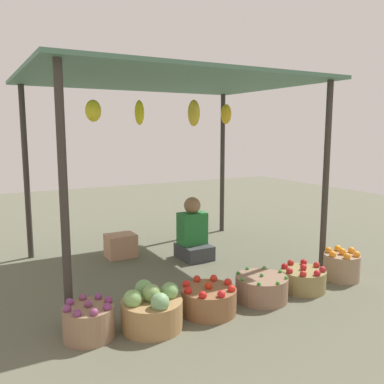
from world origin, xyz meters
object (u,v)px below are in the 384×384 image
at_px(basket_red_apples, 303,279).
at_px(wooden_crate_near_vendor, 121,245).
at_px(basket_purple_onions, 89,321).
at_px(basket_cabbages, 152,310).
at_px(basket_oranges, 342,266).
at_px(vendor_person, 193,235).
at_px(basket_green_chilies, 262,288).
at_px(basket_red_tomatoes, 208,300).

distance_m(basket_red_apples, wooden_crate_near_vendor, 2.32).
bearing_deg(basket_purple_onions, wooden_crate_near_vendor, 63.71).
bearing_deg(wooden_crate_near_vendor, basket_cabbages, -102.36).
bearing_deg(basket_purple_onions, basket_oranges, -1.64).
distance_m(vendor_person, basket_oranges, 1.79).
bearing_deg(basket_purple_onions, basket_green_chilies, -2.86).
height_order(vendor_person, basket_oranges, vendor_person).
relative_size(basket_red_tomatoes, basket_green_chilies, 1.00).
relative_size(basket_purple_onions, basket_red_tomatoes, 0.80).
bearing_deg(wooden_crate_near_vendor, basket_oranges, -47.04).
distance_m(vendor_person, wooden_crate_near_vendor, 0.94).
height_order(basket_green_chilies, basket_red_apples, basket_red_apples).
height_order(basket_red_apples, wooden_crate_near_vendor, wooden_crate_near_vendor).
relative_size(basket_red_tomatoes, wooden_crate_near_vendor, 1.36).
relative_size(basket_purple_onions, basket_cabbages, 0.79).
xyz_separation_m(basket_purple_onions, basket_oranges, (2.74, -0.08, 0.02)).
bearing_deg(wooden_crate_near_vendor, basket_green_chilies, -69.86).
bearing_deg(basket_green_chilies, basket_purple_onions, 177.14).
distance_m(basket_red_tomatoes, wooden_crate_near_vendor, 1.95).
relative_size(basket_red_apples, basket_oranges, 1.19).
height_order(vendor_person, basket_green_chilies, vendor_person).
distance_m(basket_green_chilies, basket_red_apples, 0.52).
bearing_deg(basket_cabbages, basket_oranges, 0.42).
distance_m(basket_red_apples, basket_oranges, 0.58).
distance_m(basket_cabbages, basket_oranges, 2.24).
distance_m(basket_red_tomatoes, basket_red_apples, 1.11).
height_order(vendor_person, basket_red_apples, vendor_person).
bearing_deg(vendor_person, wooden_crate_near_vendor, 147.59).
height_order(basket_oranges, wooden_crate_near_vendor, basket_oranges).
relative_size(basket_green_chilies, basket_red_apples, 1.10).
bearing_deg(basket_oranges, basket_purple_onions, 178.36).
height_order(basket_cabbages, basket_oranges, basket_cabbages).
bearing_deg(basket_cabbages, basket_green_chilies, 0.66).
distance_m(vendor_person, basket_green_chilies, 1.47).
bearing_deg(basket_red_tomatoes, basket_red_apples, -0.94).
xyz_separation_m(basket_green_chilies, basket_red_apples, (0.52, -0.01, -0.00)).
distance_m(basket_purple_onions, basket_green_chilies, 1.64).
bearing_deg(basket_green_chilies, wooden_crate_near_vendor, 110.14).
bearing_deg(vendor_person, basket_red_apples, -72.69).
xyz_separation_m(basket_oranges, wooden_crate_near_vendor, (-1.81, 1.95, -0.01)).
relative_size(basket_cabbages, basket_oranges, 1.33).
xyz_separation_m(vendor_person, basket_red_apples, (0.46, -1.47, -0.19)).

